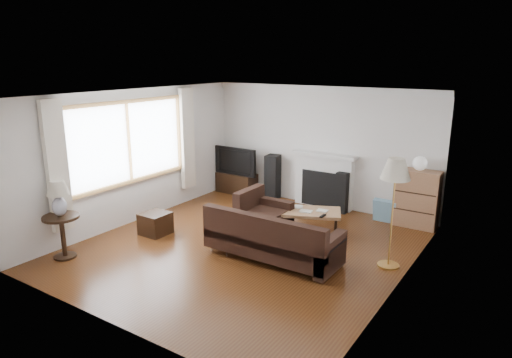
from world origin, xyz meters
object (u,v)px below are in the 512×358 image
Objects in this scene: bookshelf at (417,199)px; floor_lamp at (392,214)px; sectional_sofa at (273,236)px; coffee_table at (308,222)px; tv_stand at (237,183)px; side_table at (63,237)px.

floor_lamp is at bearing -86.20° from bookshelf.
bookshelf is at bearing 61.28° from sectional_sofa.
floor_lamp is at bearing -41.40° from coffee_table.
sectional_sofa is at bearing -155.63° from floor_lamp.
coffee_table is at bearing -135.75° from bookshelf.
sectional_sofa is 1.82m from floor_lamp.
sectional_sofa is at bearing -113.12° from coffee_table.
bookshelf reaches higher than coffee_table.
tv_stand is 0.40× the size of sectional_sofa.
tv_stand reaches higher than coffee_table.
floor_lamp is (4.19, -1.93, 0.60)m from tv_stand.
coffee_table is at bearing 162.69° from floor_lamp.
tv_stand is 4.41m from side_table.
sectional_sofa is 1.38× the size of floor_lamp.
bookshelf reaches higher than side_table.
side_table is at bearing -92.17° from tv_stand.
tv_stand is at bearing 126.91° from coffee_table.
tv_stand is 0.82× the size of coffee_table.
floor_lamp reaches higher than tv_stand.
bookshelf is 3.07m from sectional_sofa.
side_table is (-4.36, -2.48, -0.49)m from floor_lamp.
side_table reaches higher than coffee_table.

